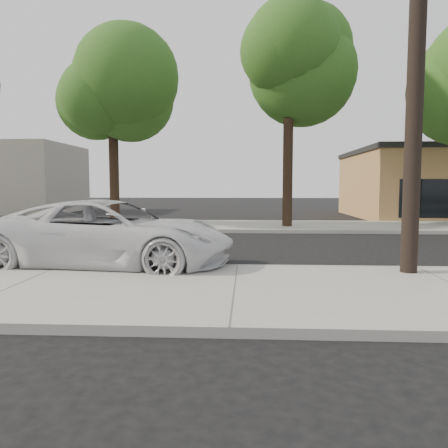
% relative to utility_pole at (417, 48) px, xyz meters
% --- Properties ---
extents(ground, '(120.00, 120.00, 0.00)m').
position_rel_utility_pole_xyz_m(ground, '(-3.60, 2.70, -4.70)').
color(ground, black).
rests_on(ground, ground).
extents(near_sidewalk, '(90.00, 4.40, 0.15)m').
position_rel_utility_pole_xyz_m(near_sidewalk, '(-3.60, -1.60, -4.62)').
color(near_sidewalk, gray).
rests_on(near_sidewalk, ground).
extents(far_sidewalk, '(90.00, 5.00, 0.15)m').
position_rel_utility_pole_xyz_m(far_sidewalk, '(-3.60, 11.20, -4.62)').
color(far_sidewalk, gray).
rests_on(far_sidewalk, ground).
extents(curb_near, '(90.00, 0.12, 0.16)m').
position_rel_utility_pole_xyz_m(curb_near, '(-3.60, 0.60, -4.62)').
color(curb_near, '#9E9B93').
rests_on(curb_near, ground).
extents(utility_pole, '(1.40, 0.34, 9.00)m').
position_rel_utility_pole_xyz_m(utility_pole, '(0.00, 0.00, 0.00)').
color(utility_pole, black).
rests_on(utility_pole, near_sidewalk).
extents(tree_b, '(4.34, 4.20, 8.45)m').
position_rel_utility_pole_xyz_m(tree_b, '(-9.41, 10.76, 1.45)').
color(tree_b, black).
rests_on(tree_b, far_sidewalk).
extents(tree_c, '(4.96, 4.80, 9.55)m').
position_rel_utility_pole_xyz_m(tree_c, '(-1.38, 10.34, 2.21)').
color(tree_c, black).
rests_on(tree_c, far_sidewalk).
extents(police_cruiser, '(6.08, 3.28, 1.62)m').
position_rel_utility_pole_xyz_m(police_cruiser, '(-6.61, 0.90, -3.89)').
color(police_cruiser, silver).
rests_on(police_cruiser, ground).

